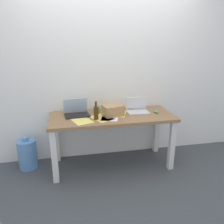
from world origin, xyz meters
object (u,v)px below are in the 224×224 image
laptop_left (77,112)px  computer_mouse (156,111)px  cardboard_box (113,111)px  laptop_right (137,109)px  coffee_mug (97,109)px  water_cooler_jug (27,154)px  desk (112,123)px  beer_bottle (96,113)px

laptop_left → computer_mouse: 1.08m
computer_mouse → laptop_left: bearing=174.2°
computer_mouse → cardboard_box: 0.61m
laptop_left → laptop_right: 0.83m
coffee_mug → water_cooler_jug: 1.12m
desk → laptop_right: bearing=12.1°
cardboard_box → laptop_right: bearing=12.9°
cardboard_box → water_cooler_jug: cardboard_box is taller
desk → beer_bottle: size_ratio=6.99×
coffee_mug → computer_mouse: bearing=-11.6°
laptop_right → beer_bottle: bearing=-163.0°
coffee_mug → water_cooler_jug: bearing=-178.4°
desk → coffee_mug: coffee_mug is taller
cardboard_box → coffee_mug: (-0.19, 0.17, -0.02)m
laptop_right → cardboard_box: laptop_right is taller
desk → beer_bottle: (-0.22, -0.10, 0.20)m
laptop_right → cardboard_box: bearing=-167.1°
water_cooler_jug → cardboard_box: bearing=-7.3°
computer_mouse → coffee_mug: size_ratio=1.05×
desk → water_cooler_jug: 1.23m
cardboard_box → water_cooler_jug: (-1.15, 0.15, -0.59)m
laptop_right → computer_mouse: bearing=-16.4°
beer_bottle → cardboard_box: beer_bottle is taller
coffee_mug → cardboard_box: bearing=-43.1°
laptop_right → computer_mouse: 0.26m
beer_bottle → computer_mouse: 0.85m
water_cooler_jug → coffee_mug: bearing=1.6°
computer_mouse → water_cooler_jug: 1.85m
beer_bottle → cardboard_box: size_ratio=0.91×
desk → water_cooler_jug: bearing=172.8°
laptop_left → computer_mouse: size_ratio=3.43×
desk → cardboard_box: (0.01, -0.00, 0.18)m
laptop_right → coffee_mug: 0.56m
laptop_left → coffee_mug: size_ratio=3.61×
water_cooler_jug → beer_bottle: bearing=-15.0°
coffee_mug → laptop_left: bearing=-168.1°
laptop_right → cardboard_box: 0.37m
beer_bottle → water_cooler_jug: bearing=165.0°
laptop_left → water_cooler_jug: 0.89m
laptop_left → computer_mouse: (1.08, -0.10, -0.03)m
cardboard_box → water_cooler_jug: bearing=172.7°
laptop_right → beer_bottle: 0.63m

